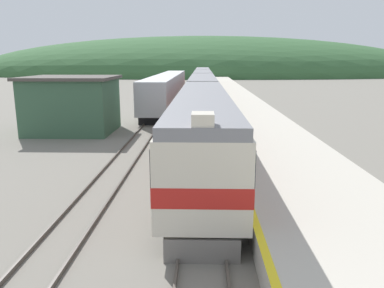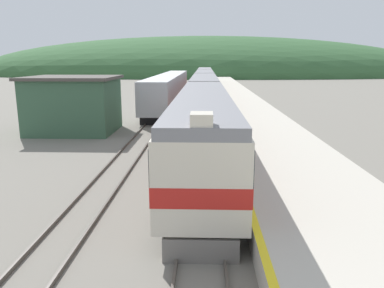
# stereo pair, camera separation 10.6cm
# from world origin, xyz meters

# --- Properties ---
(track_main) EXTENTS (1.52, 180.00, 0.16)m
(track_main) POSITION_xyz_m (0.00, 70.00, 0.08)
(track_main) COLOR #4C443D
(track_main) RESTS_ON ground
(track_siding) EXTENTS (1.52, 180.00, 0.16)m
(track_siding) POSITION_xyz_m (-4.67, 70.00, 0.08)
(track_siding) COLOR #4C443D
(track_siding) RESTS_ON ground
(platform) EXTENTS (5.96, 140.00, 0.92)m
(platform) POSITION_xyz_m (4.54, 50.00, 0.46)
(platform) COLOR #BCB5A5
(platform) RESTS_ON ground
(distant_hills) EXTENTS (187.39, 84.33, 29.93)m
(distant_hills) POSITION_xyz_m (0.00, 162.19, 0.00)
(distant_hills) COLOR #335B33
(distant_hills) RESTS_ON ground
(station_shed) EXTENTS (7.13, 6.33, 4.59)m
(station_shed) POSITION_xyz_m (-10.74, 37.89, 2.31)
(station_shed) COLOR #385B42
(station_shed) RESTS_ON ground
(express_train_lead_car) EXTENTS (2.97, 21.87, 4.45)m
(express_train_lead_car) POSITION_xyz_m (0.00, 28.12, 2.24)
(express_train_lead_car) COLOR black
(express_train_lead_car) RESTS_ON ground
(carriage_second) EXTENTS (2.96, 19.23, 4.09)m
(carriage_second) POSITION_xyz_m (0.00, 49.78, 2.23)
(carriage_second) COLOR black
(carriage_second) RESTS_ON ground
(carriage_third) EXTENTS (2.96, 19.23, 4.09)m
(carriage_third) POSITION_xyz_m (0.00, 69.89, 2.23)
(carriage_third) COLOR black
(carriage_third) RESTS_ON ground
(carriage_fourth) EXTENTS (2.96, 19.23, 4.09)m
(carriage_fourth) POSITION_xyz_m (0.00, 90.00, 2.23)
(carriage_fourth) COLOR black
(carriage_fourth) RESTS_ON ground
(siding_train) EXTENTS (2.90, 35.29, 3.96)m
(siding_train) POSITION_xyz_m (-4.67, 58.16, 2.04)
(siding_train) COLOR black
(siding_train) RESTS_ON ground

